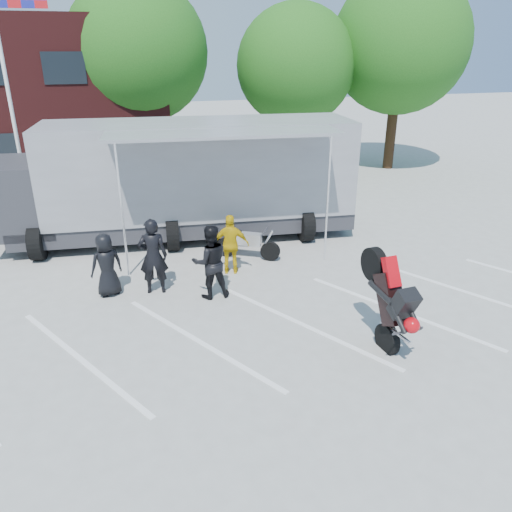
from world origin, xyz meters
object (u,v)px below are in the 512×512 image
stunt_bike_rider (368,333)px  spectator_leather_a (107,265)px  tree_left (138,52)px  parked_motorcycle (248,258)px  spectator_hivis (231,245)px  spectator_leather_b (153,256)px  transporter_truck (188,236)px  tree_right (400,44)px  spectator_leather_c (210,262)px  tree_mid (296,66)px  flagpole (13,72)px

stunt_bike_rider → spectator_leather_a: 6.49m
tree_left → parked_motorcycle: size_ratio=4.43×
stunt_bike_rider → spectator_hivis: (-2.14, 3.92, 0.84)m
spectator_leather_b → transporter_truck: bearing=-102.1°
tree_right → spectator_leather_c: 17.03m
stunt_bike_rider → spectator_leather_b: (-4.27, 3.32, 0.98)m
spectator_leather_a → spectator_hivis: spectator_hivis is taller
spectator_leather_c → spectator_hivis: spectator_leather_c is taller
tree_mid → stunt_bike_rider: (-3.57, -14.72, -4.94)m
spectator_leather_a → tree_mid: bearing=-145.9°
tree_right → spectator_leather_c: (-11.52, -11.53, -4.94)m
tree_right → parked_motorcycle: bearing=-136.6°
tree_left → spectator_leather_c: 13.84m
flagpole → stunt_bike_rider: size_ratio=3.58×
transporter_truck → parked_motorcycle: size_ratio=5.95×
transporter_truck → spectator_leather_b: size_ratio=5.90×
tree_right → transporter_truck: tree_right is taller
spectator_leather_a → spectator_hivis: size_ratio=0.97×
tree_left → spectator_leather_c: (0.48, -13.03, -4.63)m
tree_right → parked_motorcycle: (-10.00, -9.45, -5.88)m
tree_right → transporter_truck: (-11.42, -7.10, -5.88)m
stunt_bike_rider → spectator_leather_b: 5.50m
flagpole → parked_motorcycle: bearing=-38.4°
flagpole → tree_right: (16.24, 4.50, 0.82)m
tree_left → tree_right: bearing=-7.1°
flagpole → spectator_hivis: (5.53, -5.80, -4.22)m
tree_mid → spectator_leather_b: bearing=-124.5°
spectator_leather_c → spectator_hivis: bearing=-123.7°
flagpole → spectator_leather_b: flagpole is taller
tree_right → parked_motorcycle: size_ratio=4.68×
transporter_truck → spectator_leather_b: bearing=-105.4°
tree_right → spectator_leather_b: tree_right is taller
tree_left → transporter_truck: (0.58, -8.60, -5.57)m
tree_mid → transporter_truck: size_ratio=0.66×
spectator_leather_c → tree_right: bearing=-135.4°
tree_mid → spectator_leather_c: tree_mid is taller
transporter_truck → flagpole: bearing=156.8°
spectator_hivis → stunt_bike_rider: bearing=134.6°
tree_mid → spectator_leather_b: tree_mid is taller
flagpole → tree_left: 7.37m
stunt_bike_rider → spectator_leather_c: size_ratio=1.19×
tree_left → spectator_hivis: 12.78m
transporter_truck → spectator_hivis: (0.71, -3.19, 0.84)m
tree_right → tree_mid: bearing=174.3°
spectator_leather_a → spectator_leather_c: bearing=144.3°
parked_motorcycle → spectator_hivis: (-0.71, -0.85, 0.84)m
tree_mid → spectator_leather_a: bearing=-128.7°
transporter_truck → tree_right: bearing=37.1°
spectator_leather_a → spectator_hivis: 3.29m
parked_motorcycle → stunt_bike_rider: bearing=-133.3°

